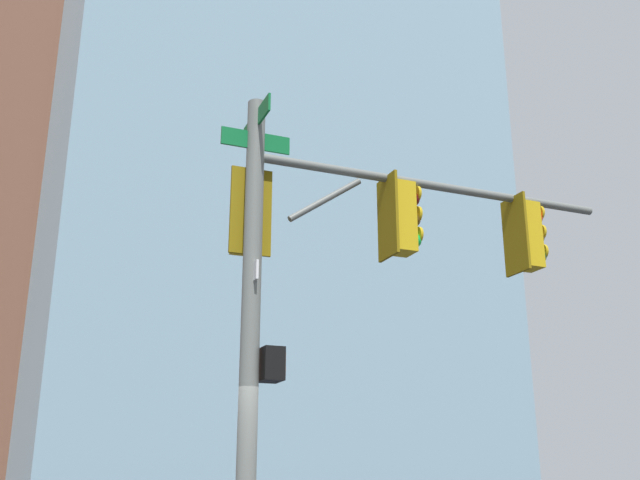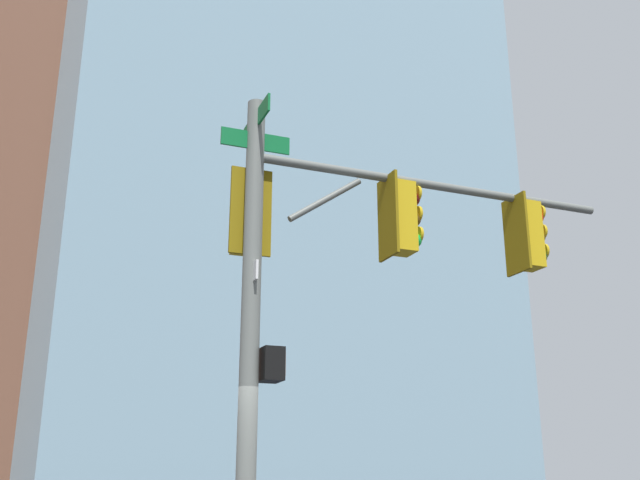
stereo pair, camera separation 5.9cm
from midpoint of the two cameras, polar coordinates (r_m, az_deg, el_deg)
The scene contains 3 objects.
signal_pole_assembly at distance 9.74m, azimuth 2.30°, elevation -1.43°, with size 5.50×2.64×6.20m.
building_brick_nearside at distance 45.45m, azimuth -21.46°, elevation 15.53°, with size 26.26×17.12×51.05m, color brown.
building_brick_midblock at distance 61.36m, azimuth -6.65°, elevation -2.07°, with size 19.52×18.73×35.99m, color #845B47.
Camera 2 is at (-5.78, -7.18, 1.47)m, focal length 41.84 mm.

